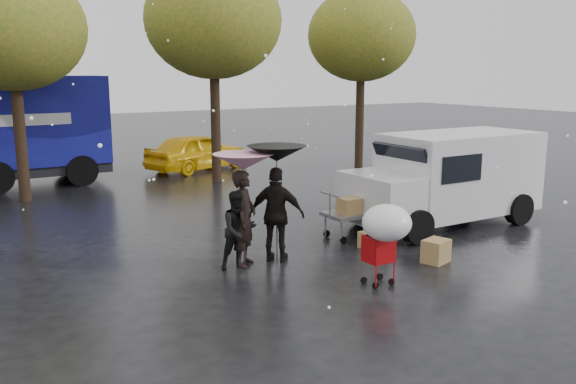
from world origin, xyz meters
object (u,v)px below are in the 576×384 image
person_black (277,215)px  white_van (447,177)px  yellow_taxi (197,152)px  shopping_cart (385,227)px  person_pink (244,218)px  vendor_cart (360,205)px

person_black → white_van: (4.97, 0.39, 0.23)m
person_black → yellow_taxi: bearing=-61.7°
white_van → shopping_cart: bearing=-147.6°
white_van → yellow_taxi: size_ratio=1.20×
white_van → person_black: bearing=-175.5°
yellow_taxi → person_black: bearing=146.1°
person_black → shopping_cart: 2.39m
shopping_cart → white_van: size_ratio=0.30×
shopping_cart → yellow_taxi: 13.56m
shopping_cart → yellow_taxi: bearing=80.6°
person_black → white_van: 4.99m
shopping_cart → white_van: (4.15, 2.64, 0.10)m
person_black → shopping_cart: size_ratio=1.27×
person_pink → person_black: bearing=-53.9°
person_pink → shopping_cart: (1.48, -2.34, 0.15)m
person_black → shopping_cart: person_black is taller
person_pink → yellow_taxi: person_pink is taller
person_pink → shopping_cart: person_pink is taller
white_van → yellow_taxi: 10.92m
person_black → vendor_cart: size_ratio=1.22×
vendor_cart → white_van: (2.47, -0.19, 0.43)m
person_pink → person_black: 0.67m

